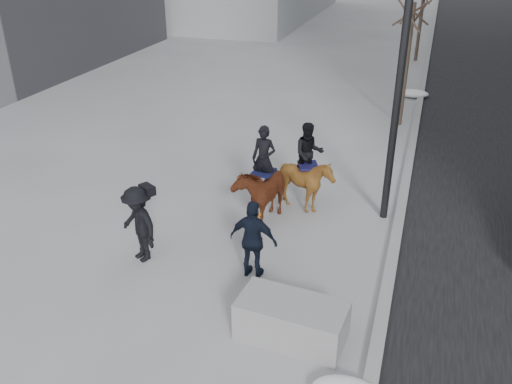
% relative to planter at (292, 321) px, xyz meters
% --- Properties ---
extents(ground, '(120.00, 120.00, 0.00)m').
position_rel_planter_xyz_m(ground, '(-1.49, 1.35, -0.38)').
color(ground, gray).
rests_on(ground, ground).
extents(curb, '(0.25, 90.00, 0.12)m').
position_rel_planter_xyz_m(curb, '(1.51, 11.35, -0.32)').
color(curb, gray).
rests_on(curb, ground).
extents(planter, '(1.99, 1.12, 0.76)m').
position_rel_planter_xyz_m(planter, '(0.00, 0.00, 0.00)').
color(planter, gray).
rests_on(planter, ground).
extents(tree_near, '(1.20, 1.20, 4.78)m').
position_rel_planter_xyz_m(tree_near, '(0.91, 12.38, 2.01)').
color(tree_near, '#3B2D23').
rests_on(tree_near, ground).
extents(tree_far, '(1.20, 1.20, 4.26)m').
position_rel_planter_xyz_m(tree_far, '(0.91, 23.16, 1.75)').
color(tree_far, '#3B2C23').
rests_on(tree_far, ground).
extents(mounted_left, '(1.04, 1.94, 2.41)m').
position_rel_planter_xyz_m(mounted_left, '(-1.81, 4.01, 0.52)').
color(mounted_left, '#4C1F0F').
rests_on(mounted_left, ground).
extents(mounted_right, '(1.66, 1.74, 2.32)m').
position_rel_planter_xyz_m(mounted_right, '(-0.88, 4.85, 0.55)').
color(mounted_right, '#533010').
rests_on(mounted_right, ground).
extents(feeder, '(1.05, 0.89, 1.75)m').
position_rel_planter_xyz_m(feeder, '(-1.24, 1.61, 0.50)').
color(feeder, black).
rests_on(feeder, ground).
extents(camera_crew, '(1.31, 1.13, 1.75)m').
position_rel_planter_xyz_m(camera_crew, '(-3.81, 1.46, 0.50)').
color(camera_crew, black).
rests_on(camera_crew, ground).
extents(lamppost, '(0.25, 0.80, 9.09)m').
position_rel_planter_xyz_m(lamppost, '(1.11, 5.09, 4.61)').
color(lamppost, black).
rests_on(lamppost, ground).
extents(snow_piles, '(1.24, 17.99, 0.32)m').
position_rel_planter_xyz_m(snow_piles, '(1.21, 8.20, -0.23)').
color(snow_piles, white).
rests_on(snow_piles, ground).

